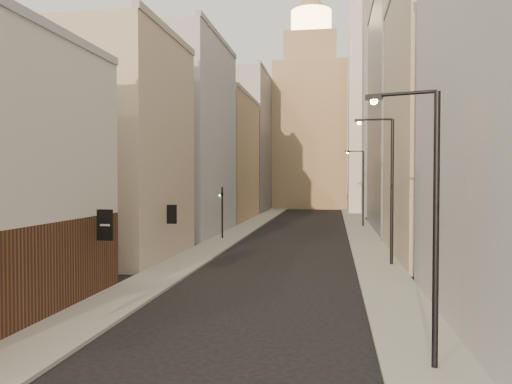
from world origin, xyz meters
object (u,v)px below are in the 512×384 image
object	(u,v)px
streetlamp_mid	(388,182)
streetlamp_far	(361,184)
white_tower	(373,103)
streetlamp_near	(428,211)
clock_tower	(311,119)
traffic_light_left	(222,202)

from	to	relation	value
streetlamp_mid	streetlamp_far	world-z (taller)	streetlamp_mid
white_tower	streetlamp_near	world-z (taller)	white_tower
clock_tower	streetlamp_far	bearing A→B (deg)	-79.01
clock_tower	streetlamp_near	size ratio (longest dim) A/B	5.28
streetlamp_near	white_tower	bearing A→B (deg)	103.57
white_tower	streetlamp_far	bearing A→B (deg)	-96.94
streetlamp_near	traffic_light_left	size ratio (longest dim) A/B	1.70
clock_tower	traffic_light_left	world-z (taller)	clock_tower
clock_tower	white_tower	xyz separation A→B (m)	(11.00, -14.00, 0.97)
clock_tower	streetlamp_near	bearing A→B (deg)	-85.03
streetlamp_near	streetlamp_mid	distance (m)	18.33
streetlamp_near	traffic_light_left	xyz separation A→B (m)	(-13.29, 30.64, -1.23)
clock_tower	streetlamp_near	distance (m)	86.16
streetlamp_near	streetlamp_mid	world-z (taller)	streetlamp_mid
streetlamp_near	streetlamp_far	distance (m)	44.68
streetlamp_far	clock_tower	bearing A→B (deg)	81.68
clock_tower	streetlamp_far	distance (m)	42.81
clock_tower	streetlamp_mid	distance (m)	68.15
streetlamp_near	streetlamp_mid	xyz separation A→B (m)	(0.74, 18.30, 0.74)
white_tower	streetlamp_near	bearing A→B (deg)	-92.92
streetlamp_far	streetlamp_mid	bearing A→B (deg)	-108.63
clock_tower	streetlamp_near	world-z (taller)	clock_tower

